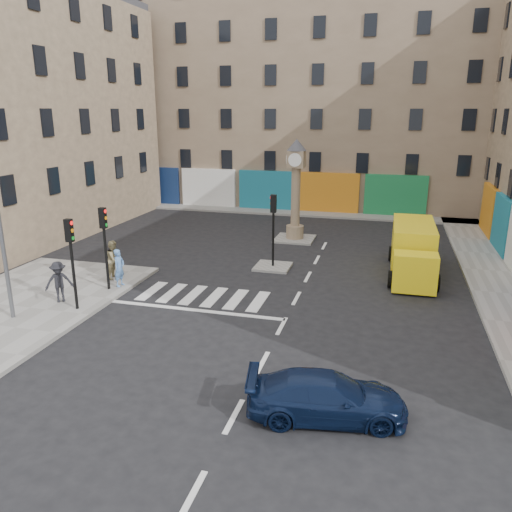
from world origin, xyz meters
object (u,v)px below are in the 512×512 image
at_px(traffic_light_left_near, 71,250).
at_px(pedestrian_blue, 119,268).
at_px(traffic_light_left_far, 104,235).
at_px(pedestrian_dark, 59,282).
at_px(pedestrian_tan, 114,259).
at_px(yellow_van, 413,250).
at_px(navy_sedan, 326,397).
at_px(traffic_light_island, 273,219).
at_px(clock_pillar, 296,184).

relative_size(traffic_light_left_near, pedestrian_blue, 2.14).
height_order(traffic_light_left_far, pedestrian_dark, traffic_light_left_far).
height_order(traffic_light_left_near, pedestrian_tan, traffic_light_left_near).
height_order(traffic_light_left_near, yellow_van, traffic_light_left_near).
bearing_deg(navy_sedan, pedestrian_tan, 42.52).
bearing_deg(traffic_light_left_far, pedestrian_tan, 109.36).
bearing_deg(pedestrian_dark, traffic_light_island, 4.84).
height_order(navy_sedan, yellow_van, yellow_van).
relative_size(traffic_light_left_near, pedestrian_tan, 2.02).
distance_m(traffic_light_left_far, navy_sedan, 12.90).
xyz_separation_m(pedestrian_tan, pedestrian_dark, (-0.60, -3.35, -0.05)).
relative_size(traffic_light_island, pedestrian_blue, 2.14).
relative_size(pedestrian_blue, pedestrian_dark, 0.99).
xyz_separation_m(traffic_light_island, pedestrian_tan, (-6.81, -3.95, -1.52)).
xyz_separation_m(clock_pillar, pedestrian_tan, (-6.81, -9.94, -2.48)).
height_order(clock_pillar, pedestrian_blue, clock_pillar).
bearing_deg(navy_sedan, traffic_light_island, 8.98).
xyz_separation_m(clock_pillar, pedestrian_blue, (-6.00, -10.90, -2.54)).
xyz_separation_m(navy_sedan, yellow_van, (2.53, 13.42, 0.58)).
height_order(traffic_light_left_far, yellow_van, traffic_light_left_far).
relative_size(clock_pillar, yellow_van, 0.92).
xyz_separation_m(traffic_light_left_near, navy_sedan, (10.67, -4.57, -2.01)).
xyz_separation_m(traffic_light_left_far, navy_sedan, (10.67, -6.97, -2.01)).
xyz_separation_m(traffic_light_island, yellow_van, (6.90, 1.05, -1.40)).
xyz_separation_m(traffic_light_left_near, pedestrian_tan, (-0.51, 3.85, -1.55)).
distance_m(traffic_light_left_far, pedestrian_blue, 1.71).
distance_m(traffic_light_island, navy_sedan, 13.27).
bearing_deg(yellow_van, pedestrian_tan, -160.25).
xyz_separation_m(traffic_light_island, pedestrian_dark, (-7.42, -7.30, -1.57)).
xyz_separation_m(clock_pillar, navy_sedan, (4.37, -18.37, -2.94)).
bearing_deg(navy_sedan, pedestrian_dark, 56.22).
bearing_deg(pedestrian_tan, traffic_light_left_far, -163.80).
bearing_deg(navy_sedan, pedestrian_blue, 43.75).
xyz_separation_m(clock_pillar, yellow_van, (6.90, -4.95, -2.36)).
height_order(traffic_light_left_near, pedestrian_blue, traffic_light_left_near).
height_order(traffic_light_island, pedestrian_dark, traffic_light_island).
distance_m(traffic_light_left_near, traffic_light_left_far, 2.40).
relative_size(yellow_van, pedestrian_dark, 3.79).
bearing_deg(clock_pillar, pedestrian_tan, -124.42).
bearing_deg(pedestrian_tan, clock_pillar, -37.58).
height_order(pedestrian_blue, pedestrian_tan, pedestrian_tan).
relative_size(navy_sedan, pedestrian_tan, 2.30).
height_order(yellow_van, pedestrian_dark, yellow_van).
relative_size(traffic_light_island, clock_pillar, 0.61).
bearing_deg(traffic_light_left_near, pedestrian_blue, 84.09).
height_order(traffic_light_left_far, pedestrian_tan, traffic_light_left_far).
xyz_separation_m(traffic_light_left_near, pedestrian_blue, (0.30, 2.90, -1.61)).
bearing_deg(traffic_light_left_near, pedestrian_tan, 97.55).
relative_size(traffic_light_island, yellow_van, 0.56).
relative_size(clock_pillar, pedestrian_blue, 3.53).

